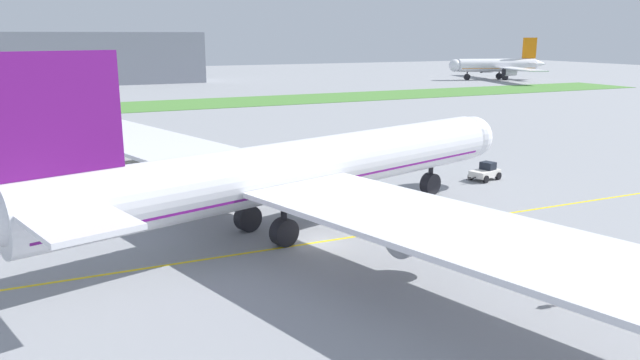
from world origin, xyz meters
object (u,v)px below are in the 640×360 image
service_truck_fuel_bowser (408,144)px  parked_airliner_far_centre (498,66)px  service_truck_catering_van (155,148)px  airliner_foreground (291,171)px  pushback_tug (485,172)px  ground_crew_wingwalker_port (562,290)px  ground_crew_marshaller_front (487,216)px

service_truck_fuel_bowser → parked_airliner_far_centre: bearing=45.2°
service_truck_catering_van → parked_airliner_far_centre: size_ratio=0.09×
airliner_foreground → pushback_tug: size_ratio=16.19×
ground_crew_wingwalker_port → service_truck_catering_van: bearing=105.0°
ground_crew_marshaller_front → service_truck_fuel_bowser: 33.77m
airliner_foreground → service_truck_catering_van: (-5.50, 36.84, -3.74)m
parked_airliner_far_centre → ground_crew_marshaller_front: bearing=-130.7°
service_truck_catering_van → parked_airliner_far_centre: (149.15, 104.56, 3.74)m
ground_crew_wingwalker_port → service_truck_fuel_bowser: service_truck_fuel_bowser is taller
pushback_tug → service_truck_catering_van: bearing=140.3°
airliner_foreground → service_truck_fuel_bowser: size_ratio=14.55×
ground_crew_marshaller_front → service_truck_fuel_bowser: (11.86, 31.61, 0.62)m
service_truck_catering_van → parked_airliner_far_centre: bearing=35.0°
ground_crew_marshaller_front → ground_crew_wingwalker_port: bearing=-113.1°
pushback_tug → service_truck_catering_van: (-34.05, 28.25, 0.74)m
pushback_tug → service_truck_fuel_bowser: 16.83m
pushback_tug → ground_crew_marshaller_front: size_ratio=3.40×
airliner_foreground → ground_crew_wingwalker_port: 24.02m
airliner_foreground → pushback_tug: 30.15m
ground_crew_wingwalker_port → service_truck_fuel_bowser: 50.19m
ground_crew_marshaller_front → parked_airliner_far_centre: (127.09, 147.61, 4.43)m
airliner_foreground → pushback_tug: (28.56, 8.59, -4.48)m
airliner_foreground → ground_crew_wingwalker_port: bearing=-64.6°
airliner_foreground → service_truck_fuel_bowser: bearing=41.8°
airliner_foreground → ground_crew_marshaller_front: size_ratio=55.02×
ground_crew_marshaller_front → service_truck_catering_van: (-22.07, 43.05, 0.68)m
airliner_foreground → parked_airliner_far_centre: parked_airliner_far_centre is taller
airliner_foreground → service_truck_catering_van: size_ratio=17.32×
pushback_tug → ground_crew_marshaller_front: bearing=-129.0°
ground_crew_marshaller_front → service_truck_fuel_bowser: size_ratio=0.26×
airliner_foreground → parked_airliner_far_centre: bearing=44.5°
service_truck_catering_van → parked_airliner_far_centre: parked_airliner_far_centre is taller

